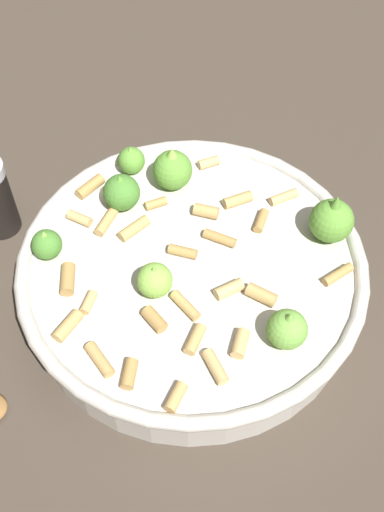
% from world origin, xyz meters
% --- Properties ---
extents(ground_plane, '(2.40, 2.40, 0.00)m').
position_xyz_m(ground_plane, '(0.00, 0.00, 0.00)').
color(ground_plane, '#42382D').
extents(cooking_pan, '(0.34, 0.34, 0.11)m').
position_xyz_m(cooking_pan, '(-0.00, 0.00, 0.03)').
color(cooking_pan, beige).
rests_on(cooking_pan, ground).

